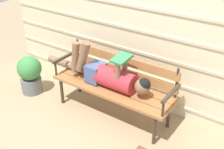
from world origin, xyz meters
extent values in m
plane|color=tan|center=(0.00, 0.00, 0.00)|extent=(12.00, 12.00, 0.00)
cube|color=beige|center=(0.00, 0.60, 1.21)|extent=(4.44, 0.06, 2.42)
cube|color=beige|center=(0.00, 0.57, 0.15)|extent=(4.44, 0.02, 0.04)
cube|color=beige|center=(0.00, 0.57, 0.45)|extent=(4.44, 0.02, 0.04)
cube|color=beige|center=(0.00, 0.57, 0.75)|extent=(4.44, 0.02, 0.04)
cube|color=beige|center=(0.00, 0.57, 1.06)|extent=(4.44, 0.02, 0.04)
cube|color=beige|center=(0.00, 0.57, 1.36)|extent=(4.44, 0.02, 0.04)
cube|color=#9E6638|center=(0.00, -0.07, 0.41)|extent=(1.65, 0.15, 0.04)
cube|color=#9E6638|center=(0.00, 0.09, 0.41)|extent=(1.65, 0.15, 0.04)
cube|color=#9E6638|center=(0.00, 0.25, 0.41)|extent=(1.65, 0.15, 0.04)
cube|color=#9E6638|center=(0.00, 0.33, 0.53)|extent=(1.58, 0.05, 0.11)
cube|color=#9E6638|center=(0.00, 0.33, 0.71)|extent=(1.58, 0.05, 0.11)
cylinder|color=#382D23|center=(-0.76, 0.33, 0.62)|extent=(0.03, 0.03, 0.39)
cylinder|color=#382D23|center=(0.76, 0.33, 0.62)|extent=(0.03, 0.03, 0.39)
cylinder|color=#382D23|center=(-0.73, -0.09, 0.20)|extent=(0.04, 0.04, 0.39)
cylinder|color=#382D23|center=(0.73, -0.09, 0.20)|extent=(0.04, 0.04, 0.39)
cylinder|color=#382D23|center=(-0.73, 0.28, 0.20)|extent=(0.04, 0.04, 0.39)
cylinder|color=#382D23|center=(0.73, 0.28, 0.20)|extent=(0.04, 0.04, 0.39)
cube|color=#382D23|center=(-0.80, 0.09, 0.63)|extent=(0.04, 0.45, 0.03)
cylinder|color=#382D23|center=(-0.80, -0.09, 0.53)|extent=(0.03, 0.03, 0.20)
cube|color=#382D23|center=(0.80, 0.09, 0.63)|extent=(0.04, 0.45, 0.03)
cylinder|color=#382D23|center=(0.80, -0.09, 0.53)|extent=(0.03, 0.03, 0.20)
cylinder|color=#B72D38|center=(0.06, 0.09, 0.56)|extent=(0.51, 0.26, 0.26)
cube|color=#475684|center=(-0.26, 0.09, 0.56)|extent=(0.20, 0.25, 0.23)
sphere|color=brown|center=(0.44, 0.09, 0.59)|extent=(0.19, 0.19, 0.19)
sphere|color=black|center=(0.46, 0.09, 0.62)|extent=(0.16, 0.16, 0.16)
cylinder|color=brown|center=(-0.41, 0.03, 0.77)|extent=(0.24, 0.11, 0.45)
cylinder|color=brown|center=(-0.54, 0.03, 0.72)|extent=(0.15, 0.09, 0.43)
cylinder|color=brown|center=(-0.75, 0.15, 0.48)|extent=(0.82, 0.10, 0.10)
cylinder|color=brown|center=(0.14, 0.01, 0.71)|extent=(0.06, 0.06, 0.30)
cylinder|color=brown|center=(0.14, 0.17, 0.71)|extent=(0.06, 0.06, 0.30)
cube|color=#337A4C|center=(0.14, 0.09, 0.87)|extent=(0.20, 0.26, 0.07)
cylinder|color=slate|center=(-1.31, -0.14, 0.11)|extent=(0.30, 0.30, 0.23)
sphere|color=#3D8442|center=(-1.31, -0.14, 0.40)|extent=(0.35, 0.35, 0.35)
camera|label=1|loc=(1.80, -2.47, 2.35)|focal=46.19mm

